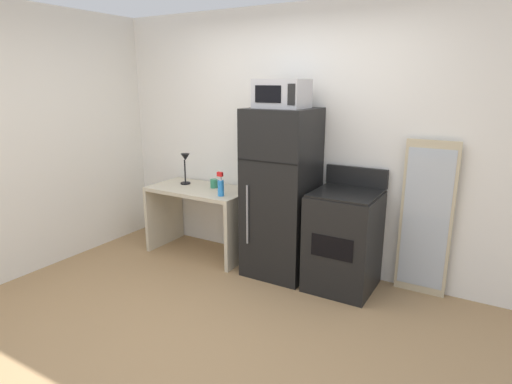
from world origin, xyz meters
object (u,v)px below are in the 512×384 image
object	(u,v)px
desk_lamp	(185,163)
spray_bottle	(221,186)
oven_range	(344,240)
leaning_mirror	(426,219)
refrigerator	(281,194)
microwave	(282,94)
coffee_mug	(214,183)
desk	(201,208)

from	to	relation	value
desk_lamp	spray_bottle	distance (m)	0.67
spray_bottle	oven_range	xyz separation A→B (m)	(1.25, 0.16, -0.38)
leaning_mirror	refrigerator	bearing A→B (deg)	-168.84
microwave	coffee_mug	bearing A→B (deg)	173.32
spray_bottle	oven_range	world-z (taller)	oven_range
coffee_mug	leaning_mirror	distance (m)	2.18
coffee_mug	oven_range	bearing A→B (deg)	-2.99
refrigerator	oven_range	world-z (taller)	refrigerator
spray_bottle	refrigerator	bearing A→B (deg)	14.89
coffee_mug	oven_range	world-z (taller)	oven_range
desk	oven_range	distance (m)	1.64
refrigerator	leaning_mirror	distance (m)	1.33
desk	refrigerator	bearing A→B (deg)	0.31
spray_bottle	coffee_mug	world-z (taller)	spray_bottle
oven_range	desk_lamp	bearing A→B (deg)	178.68
microwave	spray_bottle	bearing A→B (deg)	-167.01
microwave	desk_lamp	bearing A→B (deg)	176.94
desk_lamp	spray_bottle	bearing A→B (deg)	-18.23
desk_lamp	coffee_mug	xyz separation A→B (m)	(0.36, 0.04, -0.19)
refrigerator	microwave	world-z (taller)	microwave
desk	desk_lamp	world-z (taller)	desk_lamp
coffee_mug	leaning_mirror	xyz separation A→B (m)	(2.17, 0.18, -0.10)
desk	microwave	size ratio (longest dim) A/B	2.43
coffee_mug	microwave	bearing A→B (deg)	-6.68
spray_bottle	desk_lamp	bearing A→B (deg)	161.77
refrigerator	oven_range	xyz separation A→B (m)	(0.65, 0.00, -0.35)
desk	desk_lamp	bearing A→B (deg)	167.95
refrigerator	leaning_mirror	bearing A→B (deg)	11.16
desk_lamp	spray_bottle	size ratio (longest dim) A/B	1.42
desk_lamp	leaning_mirror	bearing A→B (deg)	4.79
spray_bottle	microwave	xyz separation A→B (m)	(0.60, 0.14, 0.92)
desk	coffee_mug	distance (m)	0.32
desk_lamp	coffee_mug	distance (m)	0.41
coffee_mug	leaning_mirror	bearing A→B (deg)	4.65
desk_lamp	leaning_mirror	world-z (taller)	leaning_mirror
desk	microwave	bearing A→B (deg)	-0.91
desk	refrigerator	world-z (taller)	refrigerator
refrigerator	oven_range	bearing A→B (deg)	0.10
desk	spray_bottle	size ratio (longest dim) A/B	4.49
coffee_mug	spray_bottle	bearing A→B (deg)	-42.67
desk	desk_lamp	xyz separation A→B (m)	(-0.23, 0.05, 0.47)
refrigerator	coffee_mug	bearing A→B (deg)	174.70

